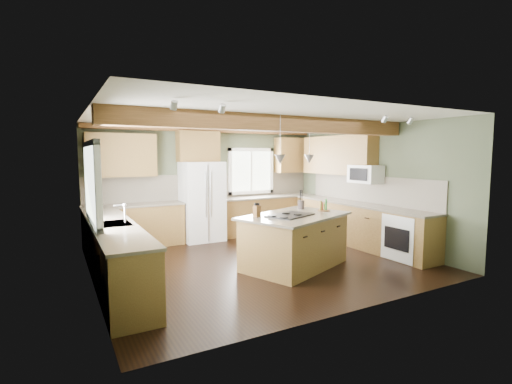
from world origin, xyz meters
TOP-DOWN VIEW (x-y plane):
  - floor at (0.00, 0.00)m, footprint 5.60×5.60m
  - ceiling at (0.00, 0.00)m, footprint 5.60×5.60m
  - wall_back at (0.00, 2.50)m, footprint 5.60×0.00m
  - wall_left at (-2.80, 0.00)m, footprint 0.00×5.00m
  - wall_right at (2.80, 0.00)m, footprint 0.00×5.00m
  - ceiling_beam at (0.00, -0.58)m, footprint 5.55×0.26m
  - soffit_trim at (0.00, 2.40)m, footprint 5.55×0.20m
  - backsplash_back at (0.00, 2.48)m, footprint 5.58×0.03m
  - backsplash_right at (2.78, 0.05)m, footprint 0.03×3.70m
  - base_cab_back_left at (-1.79, 2.20)m, footprint 2.02×0.60m
  - counter_back_left at (-1.79, 2.20)m, footprint 2.06×0.64m
  - base_cab_back_right at (1.49, 2.20)m, footprint 2.62×0.60m
  - counter_back_right at (1.49, 2.20)m, footprint 2.66×0.64m
  - base_cab_left at (-2.50, 0.05)m, footprint 0.60×3.70m
  - counter_left at (-2.50, 0.05)m, footprint 0.64×3.74m
  - base_cab_right at (2.50, 0.05)m, footprint 0.60×3.70m
  - counter_right at (2.50, 0.05)m, footprint 0.64×3.74m
  - upper_cab_back_left at (-1.99, 2.33)m, footprint 1.40×0.35m
  - upper_cab_over_fridge at (-0.30, 2.33)m, footprint 0.96×0.35m
  - upper_cab_right at (2.62, 0.90)m, footprint 0.35×2.20m
  - upper_cab_back_corner at (2.30, 2.33)m, footprint 0.90×0.35m
  - window_left at (-2.78, 0.05)m, footprint 0.04×1.60m
  - window_back at (1.15, 2.48)m, footprint 1.10×0.04m
  - sink at (-2.50, 0.05)m, footprint 0.50×0.65m
  - faucet at (-2.32, 0.05)m, footprint 0.02×0.02m
  - dishwasher at (-2.49, -1.25)m, footprint 0.60×0.60m
  - oven at (2.49, -1.25)m, footprint 0.60×0.72m
  - microwave at (2.58, -0.05)m, footprint 0.40×0.70m
  - pendant_left at (-0.02, -0.75)m, footprint 0.18×0.18m
  - pendant_right at (0.82, -0.41)m, footprint 0.18×0.18m
  - refrigerator at (-0.30, 2.12)m, footprint 0.90×0.74m
  - island at (0.40, -0.58)m, footprint 2.08×1.69m
  - island_top at (0.40, -0.58)m, footprint 2.24×1.85m
  - cooktop at (0.26, -0.64)m, footprint 0.92×0.77m
  - knife_block at (-0.29, -0.46)m, footprint 0.14×0.12m
  - utensil_crock at (0.91, -0.06)m, footprint 0.18×0.18m
  - bottle_tray at (1.13, -0.46)m, footprint 0.32×0.32m

SIDE VIEW (x-z plane):
  - floor at x=0.00m, z-range 0.00..0.00m
  - dishwasher at x=-2.49m, z-range 0.01..0.85m
  - oven at x=2.49m, z-range 0.01..0.85m
  - base_cab_back_left at x=-1.79m, z-range 0.00..0.88m
  - base_cab_back_right at x=1.49m, z-range 0.00..0.88m
  - base_cab_left at x=-2.50m, z-range 0.00..0.88m
  - base_cab_right at x=2.50m, z-range 0.00..0.88m
  - island at x=0.40m, z-range 0.00..0.88m
  - counter_back_left at x=-1.79m, z-range 0.88..0.92m
  - counter_back_right at x=1.49m, z-range 0.88..0.92m
  - counter_left at x=-2.50m, z-range 0.88..0.92m
  - counter_right at x=2.50m, z-range 0.88..0.92m
  - refrigerator at x=-0.30m, z-range 0.00..1.80m
  - island_top at x=0.40m, z-range 0.88..0.92m
  - sink at x=-2.50m, z-range 0.89..0.92m
  - cooktop at x=0.26m, z-range 0.92..0.94m
  - utensil_crock at x=0.91m, z-range 0.92..1.09m
  - knife_block at x=-0.29m, z-range 0.92..1.11m
  - bottle_tray at x=1.13m, z-range 0.92..1.13m
  - faucet at x=-2.32m, z-range 0.91..1.19m
  - backsplash_back at x=0.00m, z-range 0.92..1.50m
  - backsplash_right at x=2.78m, z-range 0.92..1.50m
  - wall_back at x=0.00m, z-range -1.50..4.10m
  - wall_left at x=-2.80m, z-range -1.20..3.80m
  - wall_right at x=2.80m, z-range -1.20..3.80m
  - window_back at x=1.15m, z-range 1.05..2.05m
  - window_left at x=-2.78m, z-range 1.02..2.08m
  - microwave at x=2.58m, z-range 1.36..1.74m
  - pendant_left at x=-0.02m, z-range 1.80..1.96m
  - pendant_right at x=0.82m, z-range 1.80..1.96m
  - upper_cab_back_left at x=-1.99m, z-range 1.50..2.40m
  - upper_cab_right at x=2.62m, z-range 1.50..2.40m
  - upper_cab_back_corner at x=2.30m, z-range 1.50..2.40m
  - upper_cab_over_fridge at x=-0.30m, z-range 1.80..2.50m
  - ceiling_beam at x=0.00m, z-range 2.34..2.60m
  - soffit_trim at x=0.00m, z-range 2.49..2.59m
  - ceiling at x=0.00m, z-range 2.60..2.60m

